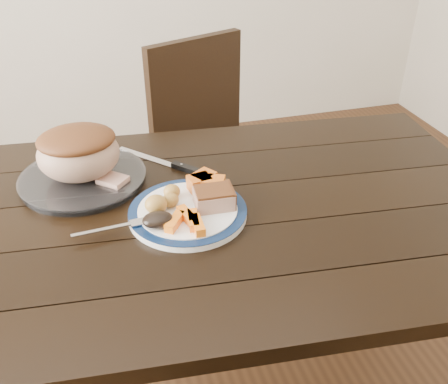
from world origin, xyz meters
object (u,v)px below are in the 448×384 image
object	(u,v)px
roast_joint	(79,154)
carving_knife	(179,166)
dinner_plate	(188,213)
pork_slice	(214,199)
serving_platter	(83,180)
fork	(117,227)
dining_table	(192,240)
chair_far	(213,146)

from	to	relation	value
roast_joint	carving_knife	world-z (taller)	roast_joint
dinner_plate	pork_slice	size ratio (longest dim) A/B	3.14
serving_platter	roast_joint	xyz separation A→B (m)	(-0.00, 0.00, 0.08)
fork	roast_joint	world-z (taller)	roast_joint
dining_table	fork	bearing A→B (deg)	-164.37
roast_joint	dinner_plate	bearing A→B (deg)	-43.76
dining_table	fork	distance (m)	0.22
roast_joint	dining_table	bearing A→B (deg)	-39.59
roast_joint	chair_far	bearing A→B (deg)	47.00
roast_joint	serving_platter	bearing A→B (deg)	0.00
serving_platter	roast_joint	bearing A→B (deg)	180.00
carving_knife	serving_platter	bearing A→B (deg)	-131.33
chair_far	fork	world-z (taller)	chair_far
dining_table	roast_joint	size ratio (longest dim) A/B	7.97
chair_far	carving_knife	world-z (taller)	chair_far
dining_table	chair_far	size ratio (longest dim) A/B	1.80
dining_table	pork_slice	world-z (taller)	pork_slice
roast_joint	fork	bearing A→B (deg)	-75.35
serving_platter	pork_slice	bearing A→B (deg)	-37.69
fork	carving_knife	bearing A→B (deg)	48.73
chair_far	pork_slice	world-z (taller)	chair_far
pork_slice	dinner_plate	bearing A→B (deg)	175.24
dinner_plate	pork_slice	world-z (taller)	pork_slice
dinner_plate	serving_platter	bearing A→B (deg)	136.24
chair_far	carving_knife	xyz separation A→B (m)	(-0.23, -0.52, 0.23)
serving_platter	fork	size ratio (longest dim) A/B	1.81
serving_platter	fork	xyz separation A→B (m)	(0.07, -0.25, 0.01)
roast_joint	carving_knife	bearing A→B (deg)	0.99
dinner_plate	carving_knife	bearing A→B (deg)	83.87
pork_slice	roast_joint	bearing A→B (deg)	142.31
chair_far	dinner_plate	distance (m)	0.83
chair_far	roast_joint	distance (m)	0.79
dinner_plate	pork_slice	bearing A→B (deg)	-4.76
dinner_plate	serving_platter	xyz separation A→B (m)	(-0.24, 0.23, 0.00)
dining_table	fork	world-z (taller)	fork
dining_table	chair_far	distance (m)	0.78
fork	carving_knife	size ratio (longest dim) A/B	0.71
pork_slice	carving_knife	size ratio (longest dim) A/B	0.36
dining_table	carving_knife	xyz separation A→B (m)	(0.01, 0.21, 0.10)
dining_table	fork	xyz separation A→B (m)	(-0.18, -0.05, 0.11)
dinner_plate	roast_joint	world-z (taller)	roast_joint
dinner_plate	fork	size ratio (longest dim) A/B	1.60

